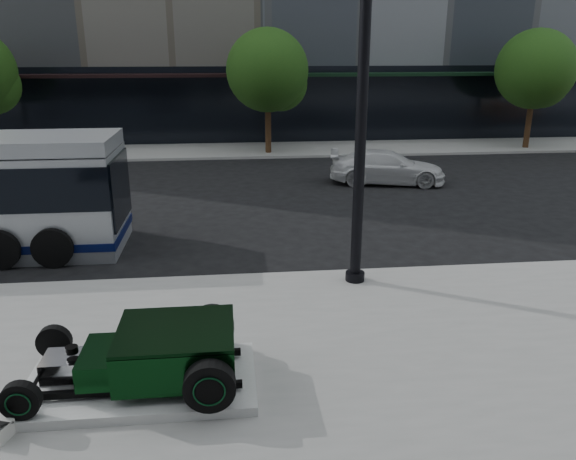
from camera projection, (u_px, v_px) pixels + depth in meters
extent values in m
plane|color=black|center=(266.00, 247.00, 14.65)|extent=(120.00, 120.00, 0.00)
cube|color=gray|center=(247.00, 150.00, 27.85)|extent=(70.00, 4.00, 0.12)
cube|color=black|center=(46.00, 108.00, 28.31)|extent=(22.00, 0.50, 4.00)
cube|color=black|center=(483.00, 103.00, 30.62)|extent=(24.00, 0.50, 4.00)
cube|color=black|center=(38.00, 76.00, 27.24)|extent=(22.00, 1.60, 0.15)
cube|color=black|center=(491.00, 73.00, 29.55)|extent=(24.00, 1.60, 0.15)
cylinder|color=black|center=(268.00, 125.00, 26.58)|extent=(0.28, 0.28, 2.60)
sphere|color=black|center=(267.00, 70.00, 25.79)|extent=(3.80, 3.80, 3.80)
sphere|color=black|center=(280.00, 83.00, 26.32)|extent=(2.60, 2.60, 2.60)
cylinder|color=black|center=(529.00, 121.00, 27.88)|extent=(0.28, 0.28, 2.60)
sphere|color=black|center=(536.00, 69.00, 27.10)|extent=(3.80, 3.80, 3.80)
sphere|color=black|center=(542.00, 81.00, 27.63)|extent=(2.60, 2.60, 2.60)
cube|color=silver|center=(142.00, 383.00, 8.44)|extent=(3.40, 1.80, 0.15)
cube|color=black|center=(137.00, 390.00, 7.96)|extent=(3.00, 0.08, 0.10)
cube|color=black|center=(145.00, 357.00, 8.81)|extent=(3.00, 0.08, 0.10)
cube|color=black|center=(177.00, 350.00, 8.33)|extent=(1.70, 1.45, 0.62)
cube|color=black|center=(175.00, 330.00, 8.22)|extent=(1.70, 1.45, 0.06)
cube|color=black|center=(102.00, 361.00, 8.25)|extent=(0.55, 1.05, 0.38)
cube|color=silver|center=(63.00, 366.00, 8.21)|extent=(0.55, 0.55, 0.34)
cylinder|color=black|center=(72.00, 350.00, 8.15)|extent=(0.18, 0.18, 0.10)
cylinder|color=black|center=(40.00, 375.00, 8.22)|extent=(0.06, 1.55, 0.06)
cylinder|color=black|center=(209.00, 386.00, 7.60)|extent=(0.72, 0.24, 0.72)
cylinder|color=black|center=(209.00, 391.00, 7.48)|extent=(0.37, 0.02, 0.37)
torus|color=#0A371B|center=(209.00, 392.00, 7.47)|extent=(0.44, 0.02, 0.44)
cylinder|color=black|center=(212.00, 327.00, 9.21)|extent=(0.72, 0.24, 0.72)
cylinder|color=black|center=(212.00, 323.00, 9.33)|extent=(0.37, 0.02, 0.37)
torus|color=#0A371B|center=(212.00, 323.00, 9.34)|extent=(0.44, 0.02, 0.44)
cylinder|color=black|center=(20.00, 400.00, 7.45)|extent=(0.54, 0.16, 0.54)
cylinder|color=black|center=(18.00, 404.00, 7.37)|extent=(0.28, 0.02, 0.28)
torus|color=#0A371B|center=(18.00, 405.00, 7.35)|extent=(0.34, 0.02, 0.34)
cylinder|color=black|center=(54.00, 342.00, 8.92)|extent=(0.54, 0.16, 0.54)
cylinder|color=black|center=(56.00, 339.00, 9.00)|extent=(0.28, 0.02, 0.28)
torus|color=#0A371B|center=(56.00, 339.00, 9.01)|extent=(0.34, 0.02, 0.34)
cylinder|color=black|center=(362.00, 104.00, 11.12)|extent=(0.23, 0.23, 7.58)
cylinder|color=black|center=(355.00, 276.00, 12.28)|extent=(0.42, 0.42, 0.19)
cube|color=black|center=(121.00, 189.00, 14.27)|extent=(0.06, 2.30, 1.70)
cylinder|color=black|center=(0.00, 249.00, 13.12)|extent=(0.96, 0.28, 0.96)
cylinder|color=black|center=(35.00, 217.00, 15.57)|extent=(0.96, 0.28, 0.96)
cylinder|color=black|center=(53.00, 248.00, 13.24)|extent=(0.96, 0.28, 0.96)
cylinder|color=black|center=(80.00, 216.00, 15.69)|extent=(0.96, 0.28, 0.96)
imported|color=silver|center=(387.00, 167.00, 21.27)|extent=(4.57, 2.58, 1.25)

